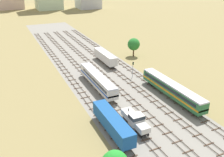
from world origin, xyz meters
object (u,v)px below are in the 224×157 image
at_px(passenger_coach_centre_right_mid, 172,89).
at_px(freight_boxcar_centre_far, 105,57).
at_px(diesel_railcar_left_midfar, 98,80).
at_px(shunter_loco_left_nearest, 135,120).
at_px(signal_post_nearest, 133,68).
at_px(freight_boxcar_far_left_near, 113,122).

relative_size(passenger_coach_centre_right_mid, freight_boxcar_centre_far, 1.57).
distance_m(diesel_railcar_left_midfar, freight_boxcar_centre_far, 20.07).
height_order(shunter_loco_left_nearest, diesel_railcar_left_midfar, diesel_railcar_left_midfar).
xyz_separation_m(freight_boxcar_centre_far, signal_post_nearest, (2.44, -14.95, 0.78)).
height_order(passenger_coach_centre_right_mid, diesel_railcar_left_midfar, same).
xyz_separation_m(shunter_loco_left_nearest, diesel_railcar_left_midfar, (-0.00, 20.43, 0.59)).
height_order(shunter_loco_left_nearest, signal_post_nearest, signal_post_nearest).
xyz_separation_m(shunter_loco_left_nearest, freight_boxcar_far_left_near, (-4.88, 0.37, 0.44)).
height_order(shunter_loco_left_nearest, freight_boxcar_centre_far, freight_boxcar_centre_far).
distance_m(shunter_loco_left_nearest, signal_post_nearest, 26.07).
bearing_deg(freight_boxcar_centre_far, diesel_railcar_left_midfar, -119.17).
height_order(shunter_loco_left_nearest, freight_boxcar_far_left_near, freight_boxcar_far_left_near).
xyz_separation_m(diesel_railcar_left_midfar, freight_boxcar_centre_far, (9.78, 17.52, -0.15)).
bearing_deg(passenger_coach_centre_right_mid, signal_post_nearest, 98.99).
bearing_deg(freight_boxcar_far_left_near, freight_boxcar_centre_far, 68.69).
distance_m(freight_boxcar_far_left_near, diesel_railcar_left_midfar, 20.64).
xyz_separation_m(passenger_coach_centre_right_mid, freight_boxcar_centre_far, (-4.88, 30.39, -0.16)).
relative_size(shunter_loco_left_nearest, signal_post_nearest, 1.67).
bearing_deg(freight_boxcar_centre_far, passenger_coach_centre_right_mid, -80.88).
bearing_deg(diesel_railcar_left_midfar, signal_post_nearest, 11.89).
distance_m(shunter_loco_left_nearest, passenger_coach_centre_right_mid, 16.51).
bearing_deg(freight_boxcar_far_left_near, passenger_coach_centre_right_mid, 20.21).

